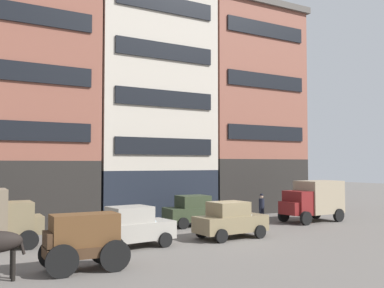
{
  "coord_description": "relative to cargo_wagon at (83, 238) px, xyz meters",
  "views": [
    {
      "loc": [
        -12.7,
        -18.2,
        3.74
      ],
      "look_at": [
        -0.95,
        2.05,
        4.79
      ],
      "focal_mm": 41.02,
      "sensor_mm": 36.0,
      "label": 1
    }
  ],
  "objects": [
    {
      "name": "ground_plane",
      "position": [
        8.24,
        2.9,
        -1.15
      ],
      "size": [
        120.0,
        120.0,
        0.0
      ],
      "primitive_type": "plane",
      "color": "#605B56"
    },
    {
      "name": "building_far_left",
      "position": [
        -0.31,
        13.13,
        7.72
      ],
      "size": [
        9.33,
        6.0,
        17.64
      ],
      "color": "black",
      "rests_on": "ground_plane"
    },
    {
      "name": "building_center_left",
      "position": [
        8.41,
        13.13,
        7.1
      ],
      "size": [
        8.81,
        6.0,
        16.4
      ],
      "color": "black",
      "rests_on": "ground_plane"
    },
    {
      "name": "building_center_right",
      "position": [
        16.96,
        13.14,
        7.1
      ],
      "size": [
        8.97,
        6.0,
        16.42
      ],
      "color": "black",
      "rests_on": "ground_plane"
    },
    {
      "name": "cargo_wagon",
      "position": [
        0.0,
        0.0,
        0.0
      ],
      "size": [
        2.96,
        1.61,
        1.98
      ],
      "color": "#3D2819",
      "rests_on": "ground_plane"
    },
    {
      "name": "delivery_truck_near",
      "position": [
        16.61,
        5.42,
        0.28
      ],
      "size": [
        4.41,
        2.27,
        2.62
      ],
      "color": "maroon",
      "rests_on": "ground_plane"
    },
    {
      "name": "sedan_dark",
      "position": [
        8.33,
        2.91,
        -0.23
      ],
      "size": [
        3.76,
        1.99,
        1.83
      ],
      "color": "#7A6B4C",
      "rests_on": "ground_plane"
    },
    {
      "name": "sedan_light",
      "position": [
        8.98,
        7.55,
        -0.23
      ],
      "size": [
        3.78,
        2.02,
        1.83
      ],
      "color": "#2D3823",
      "rests_on": "ground_plane"
    },
    {
      "name": "sedan_parked_curb",
      "position": [
        3.12,
        3.12,
        -0.23
      ],
      "size": [
        3.84,
        2.15,
        1.83
      ],
      "color": "gray",
      "rests_on": "ground_plane"
    },
    {
      "name": "pedestrian_officer",
      "position": [
        13.75,
        7.1,
        -0.17
      ],
      "size": [
        0.47,
        0.47,
        1.79
      ],
      "color": "black",
      "rests_on": "ground_plane"
    },
    {
      "name": "fire_hydrant_curbside",
      "position": [
        3.24,
        8.54,
        -0.72
      ],
      "size": [
        0.24,
        0.24,
        0.83
      ],
      "color": "maroon",
      "rests_on": "ground_plane"
    }
  ]
}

